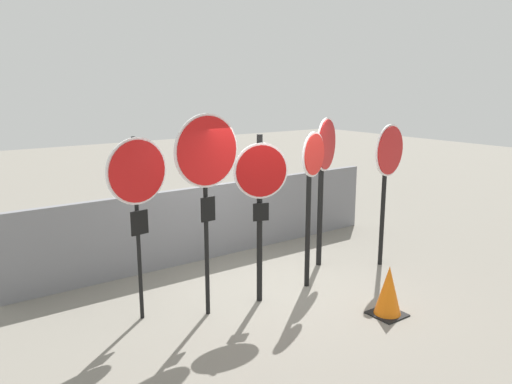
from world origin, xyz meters
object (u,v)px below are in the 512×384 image
object	(u,v)px
stop_sign_4	(324,164)
traffic_cone_0	(388,291)
stop_sign_3	(312,179)
stop_sign_1	(207,166)
stop_sign_2	(261,190)
stop_sign_5	(388,165)
stop_sign_0	(137,184)

from	to	relation	value
stop_sign_4	traffic_cone_0	bearing A→B (deg)	-134.21
stop_sign_3	traffic_cone_0	xyz separation A→B (m)	(0.21, -1.34, -1.34)
stop_sign_4	traffic_cone_0	size ratio (longest dim) A/B	3.64
stop_sign_1	stop_sign_2	size ratio (longest dim) A/B	1.13
stop_sign_2	stop_sign_4	bearing A→B (deg)	37.79
stop_sign_1	stop_sign_3	size ratio (longest dim) A/B	1.13
stop_sign_5	traffic_cone_0	world-z (taller)	stop_sign_5
stop_sign_1	stop_sign_2	distance (m)	0.90
stop_sign_0	stop_sign_1	bearing A→B (deg)	-35.61
stop_sign_0	stop_sign_1	xyz separation A→B (m)	(0.77, -0.40, 0.20)
stop_sign_4	traffic_cone_0	world-z (taller)	stop_sign_4
stop_sign_2	stop_sign_5	distance (m)	2.59
stop_sign_2	stop_sign_1	bearing A→B (deg)	-165.28
stop_sign_1	stop_sign_2	world-z (taller)	stop_sign_1
stop_sign_2	stop_sign_3	size ratio (longest dim) A/B	1.00
traffic_cone_0	stop_sign_4	bearing A→B (deg)	73.36
stop_sign_3	stop_sign_5	size ratio (longest dim) A/B	0.99
stop_sign_0	stop_sign_4	world-z (taller)	stop_sign_4
stop_sign_2	traffic_cone_0	bearing A→B (deg)	-30.07
stop_sign_0	stop_sign_3	distance (m)	2.55
stop_sign_3	stop_sign_5	xyz separation A→B (m)	(1.65, -0.04, 0.06)
stop_sign_5	traffic_cone_0	bearing A→B (deg)	-148.53
stop_sign_1	stop_sign_3	xyz separation A→B (m)	(1.73, -0.05, -0.35)
stop_sign_2	stop_sign_5	xyz separation A→B (m)	(2.58, -0.02, 0.12)
stop_sign_5	traffic_cone_0	distance (m)	2.40
stop_sign_2	stop_sign_4	size ratio (longest dim) A/B	0.95
stop_sign_0	stop_sign_2	size ratio (longest dim) A/B	1.01
stop_sign_0	stop_sign_1	distance (m)	0.89
stop_sign_2	stop_sign_5	world-z (taller)	stop_sign_5
stop_sign_0	stop_sign_2	world-z (taller)	stop_sign_0
stop_sign_0	traffic_cone_0	size ratio (longest dim) A/B	3.49
stop_sign_0	stop_sign_4	size ratio (longest dim) A/B	0.96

